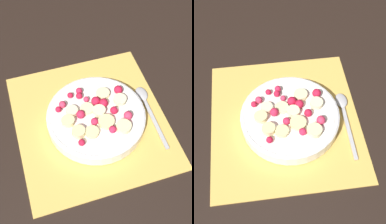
# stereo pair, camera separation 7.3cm
# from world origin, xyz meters

# --- Properties ---
(ground_plane) EXTENTS (3.00, 3.00, 0.00)m
(ground_plane) POSITION_xyz_m (0.00, 0.00, 0.00)
(ground_plane) COLOR black
(placemat) EXTENTS (0.39, 0.36, 0.01)m
(placemat) POSITION_xyz_m (0.00, 0.00, 0.00)
(placemat) COLOR #E0B251
(placemat) RESTS_ON ground_plane
(fruit_bowl) EXTENTS (0.24, 0.24, 0.06)m
(fruit_bowl) POSITION_xyz_m (-0.01, -0.01, 0.03)
(fruit_bowl) COLOR white
(fruit_bowl) RESTS_ON placemat
(spoon) EXTENTS (0.19, 0.03, 0.01)m
(spoon) POSITION_xyz_m (0.00, -0.15, 0.01)
(spoon) COLOR #B2B2B7
(spoon) RESTS_ON placemat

